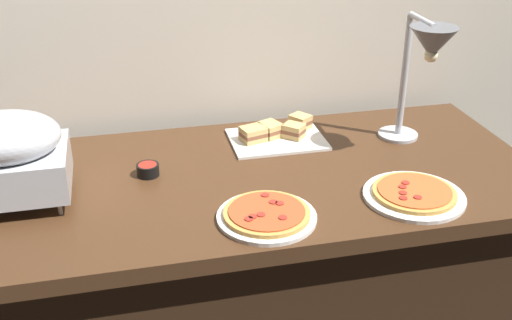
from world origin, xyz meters
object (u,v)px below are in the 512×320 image
(pizza_plate_center, at_px, (267,215))
(sandwich_platter, at_px, (277,134))
(heat_lamp, at_px, (426,54))
(pizza_plate_front, at_px, (414,194))
(chafing_dish, at_px, (7,154))
(sauce_cup_near, at_px, (148,169))

(pizza_plate_center, relative_size, sandwich_platter, 0.86)
(heat_lamp, relative_size, pizza_plate_center, 1.60)
(heat_lamp, distance_m, pizza_plate_front, 0.46)
(chafing_dish, relative_size, pizza_plate_center, 1.17)
(sauce_cup_near, bearing_deg, sandwich_platter, 20.14)
(sandwich_platter, height_order, sauce_cup_near, sandwich_platter)
(heat_lamp, xyz_separation_m, pizza_plate_center, (-0.59, -0.30, -0.33))
(heat_lamp, distance_m, sandwich_platter, 0.57)
(heat_lamp, bearing_deg, pizza_plate_front, -116.08)
(sauce_cup_near, bearing_deg, pizza_plate_center, -48.22)
(pizza_plate_front, bearing_deg, sandwich_platter, 120.41)
(sauce_cup_near, bearing_deg, heat_lamp, -2.15)
(chafing_dish, xyz_separation_m, sandwich_platter, (0.85, 0.25, -0.13))
(heat_lamp, relative_size, sandwich_platter, 1.37)
(pizza_plate_center, bearing_deg, sandwich_platter, 72.25)
(pizza_plate_center, bearing_deg, pizza_plate_front, 1.98)
(heat_lamp, relative_size, pizza_plate_front, 1.49)
(pizza_plate_front, relative_size, pizza_plate_center, 1.07)
(pizza_plate_front, xyz_separation_m, sauce_cup_near, (-0.75, 0.32, 0.01))
(pizza_plate_front, height_order, pizza_plate_center, same)
(pizza_plate_front, xyz_separation_m, sandwich_platter, (-0.29, 0.49, 0.01))
(pizza_plate_front, height_order, sauce_cup_near, sauce_cup_near)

